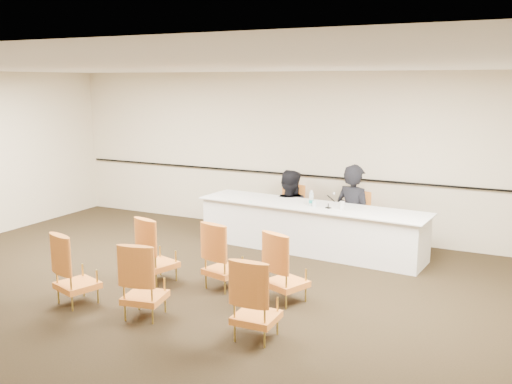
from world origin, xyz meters
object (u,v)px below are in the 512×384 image
Objects in this scene: aud_chair_front_mid at (224,255)px; aud_chair_back_left at (76,268)px; aud_chair_front_right at (286,267)px; panelist_main_chair at (353,220)px; panelist_main at (353,220)px; water_bottle at (311,198)px; aud_chair_front_left at (158,249)px; aud_chair_back_right at (256,298)px; coffee_cup at (342,206)px; drinking_glass at (314,204)px; panel_table at (310,228)px; panelist_second_chair at (288,212)px; panelist_second at (288,217)px; aud_chair_back_mid at (144,279)px; microphone at (328,201)px.

aud_chair_back_left is at bearing -122.94° from aud_chair_front_mid.
panelist_main_chair is at bearing 110.65° from aud_chair_front_right.
panelist_main is 7.51× the size of water_bottle.
aud_chair_front_left is 1.00× the size of aud_chair_back_right.
aud_chair_back_right is (0.65, -3.36, -0.45)m from water_bottle.
aud_chair_back_left is (-2.42, -4.06, -0.01)m from panelist_main.
drinking_glass is at bearing -178.34° from coffee_cup.
panelist_main_chair is 3.53m from aud_chair_front_left.
panel_table is at bearing 132.44° from drinking_glass.
panel_table is 3.48m from aud_chair_back_right.
drinking_glass is 0.75× the size of coffee_cup.
drinking_glass is 2.17m from aud_chair_front_mid.
panelist_main is 2.04× the size of aud_chair_front_mid.
water_bottle is at bearing 99.16° from aud_chair_back_right.
panelist_second_chair is at bearing 108.73° from aud_chair_front_mid.
panelist_second is 13.07× the size of coffee_cup.
panelist_main is at bearing 110.65° from aud_chair_front_right.
panelist_main_chair is 0.92m from water_bottle.
water_bottle is 0.27× the size of aud_chair_back_left.
aud_chair_front_left and aud_chair_back_mid have the same top height.
aud_chair_back_mid is at bearing 78.73° from panelist_second.
panelist_second_chair is at bearing 16.24° from panelist_main.
drinking_glass is 3.94m from aud_chair_back_left.
drinking_glass is 0.11× the size of aud_chair_back_mid.
microphone is 2.89m from aud_chair_front_left.
aud_chair_front_mid is (-0.45, -2.14, -0.45)m from water_bottle.
water_bottle reaches higher than aud_chair_front_mid.
panelist_main is at bearing 71.62° from aud_chair_front_left.
panelist_second is at bearing 92.00° from aud_chair_back_left.
microphone is 3.57m from aud_chair_back_mid.
aud_chair_back_mid is (-0.38, -1.28, 0.00)m from aud_chair_front_mid.
panelist_second_chair and aud_chair_front_mid have the same top height.
coffee_cup is 4.20m from aud_chair_back_left.
aud_chair_back_left is at bearing -130.93° from aud_chair_front_right.
aud_chair_front_right and aud_chair_back_left have the same top height.
water_bottle reaches higher than aud_chair_back_mid.
panelist_main_chair reaches higher than drinking_glass.
aud_chair_front_right is at bearing -76.98° from water_bottle.
panelist_second is 3.10m from aud_chair_front_left.
drinking_glass is (-0.24, 0.01, -0.08)m from microphone.
aud_chair_front_mid is at bearing -163.48° from aud_chair_front_right.
panelist_second reaches higher than aud_chair_back_right.
panelist_main is 0.92m from water_bottle.
aud_chair_back_mid is (-1.16, -3.35, -0.45)m from microphone.
panelist_second_chair is 3.66× the size of microphone.
aud_chair_back_left is at bearing -113.21° from panel_table.
water_bottle is at bearing 74.25° from aud_chair_front_left.
drinking_glass is (-0.47, -0.66, 0.37)m from panelist_main_chair.
microphone is 0.23m from coffee_cup.
coffee_cup is (0.55, -0.06, -0.06)m from water_bottle.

